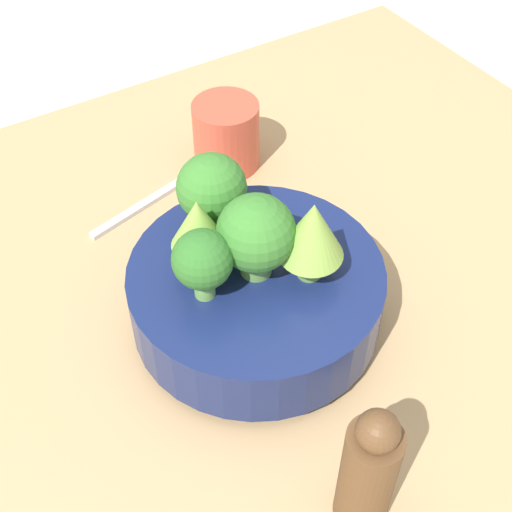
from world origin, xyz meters
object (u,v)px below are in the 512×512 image
object	(u,v)px
bowl	(256,294)
fork	(151,200)
cup	(226,135)
pepper_mill	(368,471)

from	to	relation	value
bowl	fork	bearing A→B (deg)	-87.29
fork	cup	bearing A→B (deg)	-171.99
cup	pepper_mill	xyz separation A→B (m)	(0.13, 0.44, 0.02)
bowl	pepper_mill	size ratio (longest dim) A/B	1.70
cup	fork	world-z (taller)	cup
cup	fork	distance (m)	0.12
pepper_mill	bowl	bearing A→B (deg)	-98.27
bowl	cup	distance (m)	0.26
cup	bowl	bearing A→B (deg)	66.33
bowl	cup	xyz separation A→B (m)	(-0.10, -0.24, -0.00)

